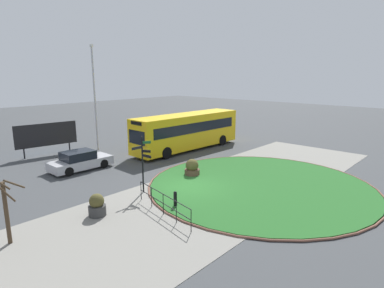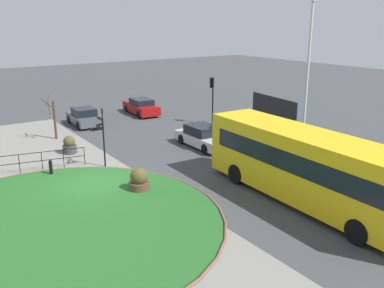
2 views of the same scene
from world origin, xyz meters
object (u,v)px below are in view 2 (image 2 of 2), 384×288
at_px(signpost_directional, 102,133).
at_px(street_tree_bare, 54,117).
at_px(bollard_foreground, 51,167).
at_px(billboard_left, 274,111).
at_px(planter_kerbside, 69,145).
at_px(bus_yellow, 308,167).
at_px(car_far_lane, 84,117).
at_px(car_oncoming, 141,107).
at_px(car_near_lane, 203,137).
at_px(lamppost_tall, 308,73).
at_px(planter_near_signpost, 139,181).
at_px(traffic_light_near, 212,90).

xyz_separation_m(signpost_directional, street_tree_bare, (-7.41, -0.49, -0.41)).
distance_m(bollard_foreground, street_tree_bare, 7.59).
xyz_separation_m(signpost_directional, billboard_left, (0.24, 13.02, -0.22)).
xyz_separation_m(planter_kerbside, street_tree_bare, (-3.84, 0.27, 1.05)).
xyz_separation_m(bus_yellow, car_far_lane, (-20.00, -2.93, -1.11)).
distance_m(car_oncoming, billboard_left, 12.50).
relative_size(billboard_left, street_tree_bare, 1.62).
xyz_separation_m(car_near_lane, billboard_left, (0.35, 6.00, 1.11)).
distance_m(bollard_foreground, planter_kerbside, 3.90).
bearing_deg(billboard_left, planter_kerbside, -98.13).
bearing_deg(bus_yellow, car_far_lane, 10.36).
bearing_deg(lamppost_tall, bus_yellow, -47.39).
relative_size(signpost_directional, bus_yellow, 0.30).
bearing_deg(planter_near_signpost, car_near_lane, 121.99).
distance_m(bollard_foreground, planter_near_signpost, 5.41).
bearing_deg(bollard_foreground, car_oncoming, 134.44).
bearing_deg(car_near_lane, street_tree_bare, -133.62).
bearing_deg(bus_yellow, billboard_left, -35.85).
xyz_separation_m(car_far_lane, planter_kerbside, (6.64, -3.43, -0.13)).
xyz_separation_m(bollard_foreground, planter_kerbside, (-3.27, 2.13, 0.06)).
bearing_deg(planter_near_signpost, traffic_light_near, 128.90).
relative_size(car_oncoming, traffic_light_near, 1.25).
relative_size(car_far_lane, traffic_light_near, 1.08).
relative_size(bollard_foreground, traffic_light_near, 0.24).
distance_m(planter_near_signpost, street_tree_bare, 11.72).
bearing_deg(bollard_foreground, bus_yellow, 40.07).
xyz_separation_m(car_near_lane, lamppost_tall, (4.33, 4.64, 4.29)).
height_order(bollard_foreground, car_near_lane, car_near_lane).
relative_size(planter_near_signpost, planter_kerbside, 1.04).
relative_size(car_oncoming, billboard_left, 0.92).
relative_size(bollard_foreground, planter_kerbside, 0.79).
relative_size(bollard_foreground, planter_near_signpost, 0.76).
xyz_separation_m(traffic_light_near, lamppost_tall, (9.00, 0.42, 2.23)).
height_order(car_oncoming, street_tree_bare, street_tree_bare).
relative_size(traffic_light_near, billboard_left, 0.74).
relative_size(bollard_foreground, billboard_left, 0.18).
bearing_deg(signpost_directional, billboard_left, 88.92).
bearing_deg(planter_near_signpost, bollard_foreground, -147.31).
height_order(planter_near_signpost, planter_kerbside, planter_near_signpost).
xyz_separation_m(bus_yellow, car_oncoming, (-21.08, 2.72, -1.09)).
bearing_deg(bollard_foreground, lamppost_tall, 72.74).
bearing_deg(car_oncoming, car_near_lane, 177.96).
relative_size(signpost_directional, bollard_foreground, 3.77).
height_order(bollard_foreground, car_far_lane, car_far_lane).
height_order(car_far_lane, planter_near_signpost, car_far_lane).
xyz_separation_m(lamppost_tall, planter_kerbside, (-7.79, -12.41, -4.42)).
bearing_deg(signpost_directional, car_far_lane, 165.36).
height_order(traffic_light_near, billboard_left, traffic_light_near).
bearing_deg(signpost_directional, car_oncoming, 143.61).
bearing_deg(street_tree_bare, bollard_foreground, -18.65).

